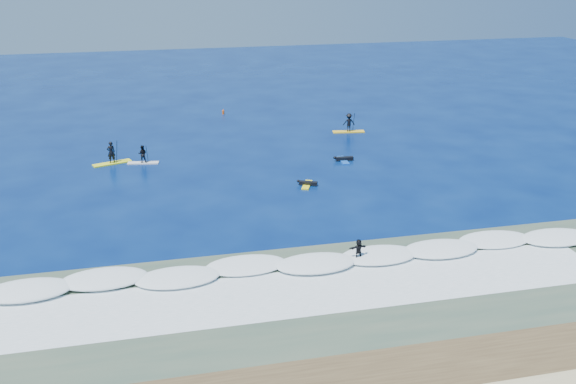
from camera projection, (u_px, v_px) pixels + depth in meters
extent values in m
plane|color=#031547|center=(265.00, 204.00, 46.68)|extent=(160.00, 160.00, 0.00)
cube|color=#374C3D|center=(316.00, 300.00, 33.92)|extent=(90.00, 13.00, 0.01)
cube|color=white|center=(298.00, 266.00, 37.57)|extent=(40.00, 6.00, 0.30)
cube|color=silver|center=(311.00, 291.00, 34.83)|extent=(34.00, 5.00, 0.02)
cube|color=#F4F61A|center=(112.00, 163.00, 55.53)|extent=(3.38, 1.84, 0.11)
imported|color=black|center=(111.00, 152.00, 55.17)|extent=(0.80, 0.65, 1.89)
cylinder|color=black|center=(117.00, 152.00, 55.44)|extent=(0.29, 0.73, 2.21)
cube|color=black|center=(118.00, 163.00, 55.81)|extent=(0.13, 0.03, 0.33)
cube|color=silver|center=(143.00, 163.00, 55.61)|extent=(2.74, 1.11, 0.09)
imported|color=black|center=(142.00, 154.00, 55.32)|extent=(0.83, 0.70, 1.53)
cylinder|color=black|center=(147.00, 154.00, 55.36)|extent=(0.14, 0.61, 1.79)
cube|color=black|center=(148.00, 164.00, 55.66)|extent=(0.11, 0.03, 0.27)
cube|color=yellow|center=(349.00, 132.00, 65.13)|extent=(3.29, 1.21, 0.11)
imported|color=black|center=(349.00, 122.00, 64.78)|extent=(1.27, 0.83, 1.85)
cylinder|color=black|center=(354.00, 123.00, 64.85)|extent=(0.14, 0.74, 2.15)
cube|color=black|center=(353.00, 132.00, 65.21)|extent=(0.13, 0.03, 0.32)
cube|color=yellow|center=(307.00, 185.00, 50.41)|extent=(1.34, 2.12, 0.10)
cube|color=black|center=(308.00, 183.00, 50.34)|extent=(1.46, 0.92, 0.24)
sphere|color=black|center=(298.00, 181.00, 50.44)|extent=(0.24, 0.24, 0.24)
cube|color=blue|center=(343.00, 160.00, 56.26)|extent=(0.72, 2.28, 0.11)
cube|color=black|center=(344.00, 158.00, 56.22)|extent=(1.58, 0.49, 0.26)
sphere|color=black|center=(335.00, 158.00, 56.04)|extent=(0.26, 0.26, 0.26)
cube|color=silver|center=(358.00, 259.00, 38.05)|extent=(1.84, 0.70, 0.09)
imported|color=black|center=(359.00, 249.00, 37.82)|extent=(1.15, 0.49, 1.20)
cylinder|color=#D44F12|center=(223.00, 112.00, 72.14)|extent=(0.26, 0.26, 0.42)
cone|color=#D44F12|center=(223.00, 110.00, 72.03)|extent=(0.19, 0.19, 0.21)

